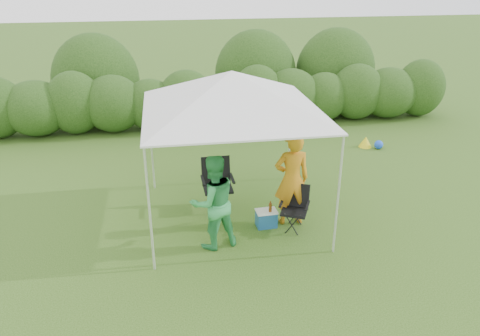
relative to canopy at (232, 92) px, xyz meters
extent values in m
plane|color=#3D611E|center=(0.00, -0.50, -2.46)|extent=(70.00, 70.00, 0.00)
cylinder|color=#382616|center=(-5.77, 5.50, -2.31)|extent=(0.12, 0.12, 0.30)
ellipsoid|color=#2A4C17|center=(-4.72, 5.50, -1.67)|extent=(1.80, 1.53, 1.57)
cylinder|color=#382616|center=(-4.72, 5.50, -2.31)|extent=(0.12, 0.12, 0.30)
ellipsoid|color=#2A4C17|center=(-3.67, 5.50, -1.56)|extent=(1.58, 1.34, 1.80)
cylinder|color=#382616|center=(-3.67, 5.50, -2.31)|extent=(0.12, 0.12, 0.30)
ellipsoid|color=#2A4C17|center=(-2.62, 5.50, -1.64)|extent=(1.72, 1.47, 1.65)
cylinder|color=#382616|center=(-2.62, 5.50, -2.31)|extent=(0.12, 0.12, 0.30)
ellipsoid|color=#2A4C17|center=(-1.57, 5.50, -1.71)|extent=(1.50, 1.28, 1.50)
cylinder|color=#382616|center=(-1.57, 5.50, -2.31)|extent=(0.12, 0.12, 0.30)
ellipsoid|color=#2A4C17|center=(-0.52, 5.50, -1.60)|extent=(1.65, 1.40, 1.73)
cylinder|color=#382616|center=(-0.52, 5.50, -2.31)|extent=(0.12, 0.12, 0.30)
ellipsoid|color=#2A4C17|center=(0.52, 5.50, -1.67)|extent=(1.80, 1.53, 1.57)
cylinder|color=#382616|center=(0.52, 5.50, -2.31)|extent=(0.12, 0.12, 0.30)
ellipsoid|color=#2A4C17|center=(1.57, 5.50, -1.56)|extent=(1.58, 1.34, 1.80)
cylinder|color=#382616|center=(1.57, 5.50, -2.31)|extent=(0.12, 0.12, 0.30)
ellipsoid|color=#2A4C17|center=(2.62, 5.50, -1.64)|extent=(1.72, 1.47, 1.65)
cylinder|color=#382616|center=(2.62, 5.50, -2.31)|extent=(0.12, 0.12, 0.30)
ellipsoid|color=#2A4C17|center=(3.67, 5.50, -1.71)|extent=(1.50, 1.28, 1.50)
cylinder|color=#382616|center=(3.67, 5.50, -2.31)|extent=(0.12, 0.12, 0.30)
ellipsoid|color=#2A4C17|center=(4.72, 5.50, -1.60)|extent=(1.65, 1.40, 1.73)
cylinder|color=#382616|center=(4.72, 5.50, -2.31)|extent=(0.12, 0.12, 0.30)
ellipsoid|color=#2A4C17|center=(5.77, 5.50, -1.67)|extent=(1.80, 1.53, 1.57)
cylinder|color=#382616|center=(5.77, 5.50, -2.31)|extent=(0.12, 0.12, 0.30)
ellipsoid|color=#2A4C17|center=(6.82, 5.50, -1.56)|extent=(1.57, 1.34, 1.80)
cylinder|color=#382616|center=(6.82, 5.50, -2.31)|extent=(0.12, 0.12, 0.30)
cylinder|color=silver|center=(-1.50, -1.50, -1.41)|extent=(0.04, 0.04, 2.10)
cylinder|color=silver|center=(1.50, -1.50, -1.41)|extent=(0.04, 0.04, 2.10)
cylinder|color=silver|center=(-1.50, 1.50, -1.41)|extent=(0.04, 0.04, 2.10)
cylinder|color=silver|center=(1.50, 1.50, -1.41)|extent=(0.04, 0.04, 2.10)
cube|color=white|center=(0.00, 0.00, -0.35)|extent=(3.10, 3.10, 0.03)
pyramid|color=white|center=(0.00, 0.00, 0.02)|extent=(3.10, 3.10, 0.70)
cube|color=black|center=(1.03, -0.67, -2.10)|extent=(0.59, 0.57, 0.04)
cube|color=black|center=(1.11, -0.49, -1.85)|extent=(0.46, 0.31, 0.43)
cube|color=black|center=(0.82, -0.57, -1.94)|extent=(0.20, 0.37, 0.03)
cube|color=black|center=(1.24, -0.77, -1.94)|extent=(0.20, 0.37, 0.03)
cylinder|color=black|center=(0.78, -0.76, -2.28)|extent=(0.02, 0.02, 0.37)
cylinder|color=black|center=(1.12, -0.92, -2.28)|extent=(0.02, 0.02, 0.37)
cylinder|color=black|center=(0.94, -0.41, -2.28)|extent=(0.02, 0.02, 0.37)
cylinder|color=black|center=(1.29, -0.58, -2.28)|extent=(0.02, 0.02, 0.37)
cube|color=black|center=(-0.24, 0.36, -2.02)|extent=(0.56, 0.52, 0.05)
cube|color=black|center=(-0.25, 0.59, -1.72)|extent=(0.56, 0.16, 0.53)
cube|color=black|center=(-0.53, 0.35, -1.82)|extent=(0.06, 0.47, 0.03)
cube|color=black|center=(0.05, 0.36, -1.82)|extent=(0.06, 0.47, 0.03)
cylinder|color=black|center=(-0.47, 0.12, -2.24)|extent=(0.03, 0.03, 0.45)
cylinder|color=black|center=(0.00, 0.13, -2.24)|extent=(0.03, 0.03, 0.45)
cylinder|color=black|center=(-0.48, 0.59, -2.24)|extent=(0.03, 0.03, 0.45)
cylinder|color=black|center=(-0.01, 0.59, -2.24)|extent=(0.03, 0.03, 0.45)
imported|color=#C47916|center=(1.03, -0.41, -1.57)|extent=(0.65, 0.43, 1.79)
imported|color=green|center=(-0.47, -0.96, -1.62)|extent=(0.96, 0.84, 1.68)
cube|color=#1C5282|center=(0.56, -0.48, -2.31)|extent=(0.38, 0.28, 0.30)
cube|color=silver|center=(0.56, -0.48, -2.15)|extent=(0.40, 0.30, 0.03)
cylinder|color=#592D0C|center=(0.62, -0.52, -2.03)|extent=(0.06, 0.06, 0.21)
cone|color=yellow|center=(4.05, 3.10, -2.32)|extent=(0.35, 0.35, 0.29)
sphere|color=blue|center=(4.34, 2.91, -2.35)|extent=(0.23, 0.23, 0.23)
camera|label=1|loc=(-1.17, -7.87, 2.05)|focal=35.00mm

